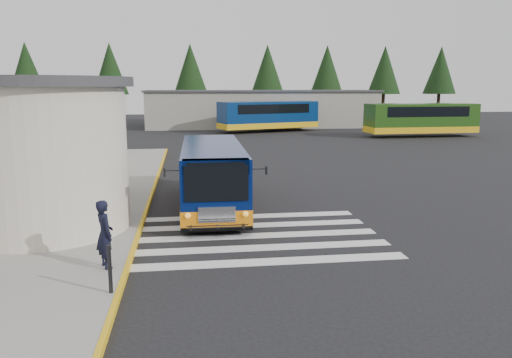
{
  "coord_description": "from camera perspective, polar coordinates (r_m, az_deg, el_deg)",
  "views": [
    {
      "loc": [
        -2.4,
        -15.84,
        4.67
      ],
      "look_at": [
        -0.33,
        -0.5,
        1.78
      ],
      "focal_mm": 35.0,
      "sensor_mm": 36.0,
      "label": 1
    }
  ],
  "objects": [
    {
      "name": "far_bus_b",
      "position": [
        49.29,
        18.33,
        6.62
      ],
      "size": [
        10.34,
        3.22,
        2.64
      ],
      "rotation": [
        0.0,
        0.0,
        1.6
      ],
      "color": "#204612",
      "rests_on": "ground"
    },
    {
      "name": "sidewalk",
      "position": [
        21.41,
        -25.47,
        -2.86
      ],
      "size": [
        10.0,
        34.0,
        0.15
      ],
      "primitive_type": "cube",
      "color": "gray",
      "rests_on": "ground"
    },
    {
      "name": "curb_strip",
      "position": [
        20.43,
        -12.13,
        -2.64
      ],
      "size": [
        0.12,
        34.0,
        0.16
      ],
      "primitive_type": "cube",
      "color": "gold",
      "rests_on": "ground"
    },
    {
      "name": "pedestrian_a",
      "position": [
        13.12,
        -16.91,
        -6.04
      ],
      "size": [
        0.66,
        0.75,
        1.74
      ],
      "primitive_type": "imported",
      "rotation": [
        0.0,
        0.0,
        2.03
      ],
      "color": "black",
      "rests_on": "sidewalk"
    },
    {
      "name": "tree_line",
      "position": [
        66.44,
        -0.17,
        12.4
      ],
      "size": [
        58.4,
        4.4,
        10.0
      ],
      "color": "black",
      "rests_on": "ground"
    },
    {
      "name": "crosswalk",
      "position": [
        15.86,
        -0.46,
        -6.52
      ],
      "size": [
        8.0,
        5.35,
        0.01
      ],
      "color": "silver",
      "rests_on": "ground"
    },
    {
      "name": "ground",
      "position": [
        16.69,
        0.9,
        -5.67
      ],
      "size": [
        140.0,
        140.0,
        0.0
      ],
      "primitive_type": "plane",
      "color": "black",
      "rests_on": "ground"
    },
    {
      "name": "bollard",
      "position": [
        11.61,
        -16.36,
        -9.85
      ],
      "size": [
        0.09,
        0.09,
        1.1
      ],
      "primitive_type": "cylinder",
      "color": "black",
      "rests_on": "sidewalk"
    },
    {
      "name": "transit_bus",
      "position": [
        19.3,
        -4.99,
        0.11
      ],
      "size": [
        3.17,
        8.75,
        2.45
      ],
      "rotation": [
        0.0,
        0.0,
        -0.02
      ],
      "color": "#06164F",
      "rests_on": "ground"
    },
    {
      "name": "depot_building",
      "position": [
        58.5,
        0.58,
        8.07
      ],
      "size": [
        26.4,
        8.4,
        4.2
      ],
      "color": "gray",
      "rests_on": "ground"
    },
    {
      "name": "far_bus_a",
      "position": [
        51.93,
        1.41,
        7.34
      ],
      "size": [
        10.75,
        5.88,
        2.67
      ],
      "rotation": [
        0.0,
        0.0,
        1.88
      ],
      "color": "navy",
      "rests_on": "ground"
    }
  ]
}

